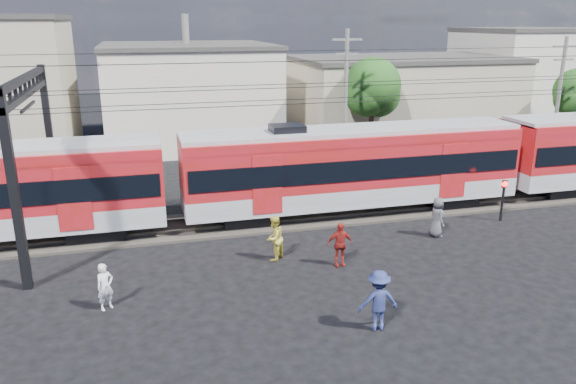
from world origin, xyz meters
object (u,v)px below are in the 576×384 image
object	(u,v)px
commuter_train	(357,165)
pedestrian_a	(105,287)
crossing_signal	(503,193)
pedestrian_c	(378,300)

from	to	relation	value
commuter_train	pedestrian_a	world-z (taller)	commuter_train
commuter_train	pedestrian_a	distance (m)	13.23
commuter_train	pedestrian_a	xyz separation A→B (m)	(-11.27, -6.73, -1.62)
crossing_signal	commuter_train	bearing A→B (deg)	155.31
commuter_train	crossing_signal	xyz separation A→B (m)	(6.13, -2.82, -1.04)
pedestrian_c	crossing_signal	world-z (taller)	crossing_signal
commuter_train	pedestrian_a	size ratio (longest dim) A/B	32.16
pedestrian_a	pedestrian_c	world-z (taller)	pedestrian_c
crossing_signal	pedestrian_a	bearing A→B (deg)	-167.34
commuter_train	pedestrian_c	xyz separation A→B (m)	(-3.32, -10.17, -1.45)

